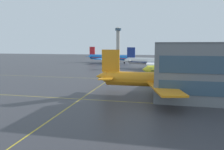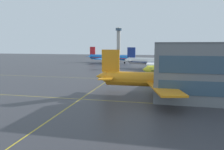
{
  "view_description": "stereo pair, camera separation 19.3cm",
  "coord_description": "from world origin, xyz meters",
  "px_view_note": "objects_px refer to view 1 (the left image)",
  "views": [
    {
      "loc": [
        19.98,
        -18.6,
        14.21
      ],
      "look_at": [
        4.47,
        51.9,
        4.06
      ],
      "focal_mm": 33.95,
      "sensor_mm": 36.0,
      "label": 1
    },
    {
      "loc": [
        20.17,
        -18.56,
        14.21
      ],
      "look_at": [
        4.47,
        51.9,
        4.06
      ],
      "focal_mm": 33.95,
      "sensor_mm": 36.0,
      "label": 2
    }
  ],
  "objects_px": {
    "airliner_second_row": "(166,80)",
    "control_tower": "(118,39)",
    "airliner_far_right_stand": "(108,57)",
    "airliner_far_left_stand": "(156,61)",
    "airliner_third_row": "(180,69)"
  },
  "relations": [
    {
      "from": "airliner_second_row",
      "to": "airliner_far_left_stand",
      "type": "bearing_deg",
      "value": 92.98
    },
    {
      "from": "airliner_second_row",
      "to": "airliner_third_row",
      "type": "height_order",
      "value": "airliner_second_row"
    },
    {
      "from": "airliner_far_left_stand",
      "to": "control_tower",
      "type": "relative_size",
      "value": 1.06
    },
    {
      "from": "airliner_second_row",
      "to": "airliner_far_right_stand",
      "type": "bearing_deg",
      "value": 111.52
    },
    {
      "from": "airliner_second_row",
      "to": "airliner_far_right_stand",
      "type": "xyz_separation_m",
      "value": [
        -42.46,
        107.69,
        -0.0
      ]
    },
    {
      "from": "airliner_third_row",
      "to": "airliner_far_left_stand",
      "type": "relative_size",
      "value": 0.81
    },
    {
      "from": "airliner_far_left_stand",
      "to": "airliner_far_right_stand",
      "type": "bearing_deg",
      "value": 136.21
    },
    {
      "from": "airliner_far_left_stand",
      "to": "control_tower",
      "type": "distance_m",
      "value": 170.52
    },
    {
      "from": "airliner_third_row",
      "to": "airliner_far_right_stand",
      "type": "bearing_deg",
      "value": 125.31
    },
    {
      "from": "airliner_far_left_stand",
      "to": "airliner_far_right_stand",
      "type": "height_order",
      "value": "airliner_far_right_stand"
    },
    {
      "from": "airliner_second_row",
      "to": "control_tower",
      "type": "xyz_separation_m",
      "value": [
        -57.67,
        231.21,
        18.26
      ]
    },
    {
      "from": "airliner_far_right_stand",
      "to": "control_tower",
      "type": "xyz_separation_m",
      "value": [
        -15.2,
        123.53,
        18.26
      ]
    },
    {
      "from": "airliner_second_row",
      "to": "airliner_far_right_stand",
      "type": "height_order",
      "value": "airliner_second_row"
    },
    {
      "from": "airliner_third_row",
      "to": "control_tower",
      "type": "xyz_separation_m",
      "value": [
        -65.12,
        194.01,
        19.01
      ]
    },
    {
      "from": "airliner_third_row",
      "to": "airliner_far_left_stand",
      "type": "bearing_deg",
      "value": 108.48
    }
  ]
}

